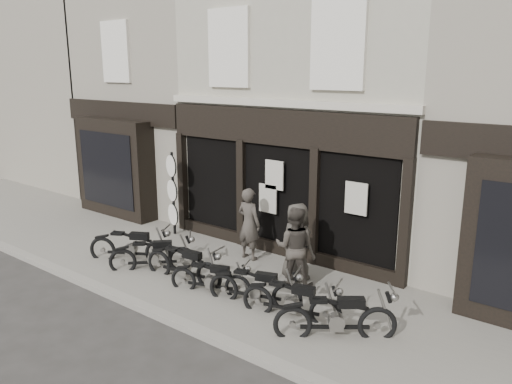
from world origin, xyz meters
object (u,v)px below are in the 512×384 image
Objects in this scene: motorcycle_0 at (131,249)px; man_right at (297,242)px; man_centre at (295,247)px; motorcycle_3 at (211,282)px; motorcycle_1 at (154,258)px; advert_sign_post at (173,197)px; motorcycle_2 at (184,267)px; motorcycle_4 at (256,291)px; motorcycle_5 at (292,304)px; motorcycle_6 at (337,321)px; man_left at (249,224)px.

man_right reaches higher than motorcycle_0.
man_centre reaches higher than man_right.
man_centre is (4.12, 1.27, 0.62)m from motorcycle_0.
motorcycle_1 is at bearing 157.64° from motorcycle_3.
advert_sign_post reaches higher than man_centre.
man_centre is 4.87m from advert_sign_post.
man_right is 0.71× the size of advert_sign_post.
motorcycle_0 is 1.93m from motorcycle_2.
motorcycle_2 is 2.05m from motorcycle_4.
motorcycle_2 is (1.93, -0.02, -0.01)m from motorcycle_0.
motorcycle_4 is 5.17m from advert_sign_post.
motorcycle_2 is at bearing 166.23° from motorcycle_5.
motorcycle_5 is (0.94, -0.05, 0.00)m from motorcycle_4.
motorcycle_4 is (2.05, 0.06, -0.02)m from motorcycle_2.
motorcycle_2 is at bearing 7.75° from man_centre.
motorcycle_6 is (5.97, -0.13, 0.01)m from motorcycle_0.
motorcycle_1 is 2.00m from motorcycle_3.
motorcycle_4 is 0.94m from motorcycle_5.
motorcycle_4 is at bearing -28.20° from motorcycle_0.
motorcycle_5 is 6.05m from advert_sign_post.
motorcycle_6 reaches higher than motorcycle_4.
man_centre is 0.71× the size of advert_sign_post.
motorcycle_5 is at bearing -1.21° from advert_sign_post.
motorcycle_0 is 4.35m from man_centre.
motorcycle_3 is at bearing 143.22° from motorcycle_6.
motorcycle_0 reaches higher than motorcycle_2.
motorcycle_2 is at bearing -19.64° from advert_sign_post.
motorcycle_5 is 1.05× the size of motorcycle_6.
motorcycle_1 is 0.86× the size of motorcycle_6.
motorcycle_0 is 0.89m from motorcycle_1.
motorcycle_2 is 2.61m from man_centre.
motorcycle_2 is 1.18× the size of man_right.
motorcycle_3 is at bearing 107.78° from man_left.
man_centre reaches higher than motorcycle_3.
advert_sign_post is at bearing 138.51° from motorcycle_4.
motorcycle_6 is (3.08, 0.00, 0.07)m from motorcycle_3.
man_centre is (1.82, -0.66, -0.02)m from man_left.
motorcycle_5 is 0.79× the size of advert_sign_post.
motorcycle_4 is at bearing 163.01° from motorcycle_5.
advert_sign_post is (-4.66, 2.06, 0.86)m from motorcycle_4.
man_centre is (2.19, 1.28, 0.62)m from motorcycle_2.
advert_sign_post reaches higher than motorcycle_3.
man_right is at bearing -89.28° from man_centre.
motorcycle_6 is (5.08, -0.10, 0.03)m from motorcycle_1.
motorcycle_1 reaches higher than motorcycle_4.
motorcycle_6 is 4.26m from man_left.
advert_sign_post is (-4.80, 0.84, 0.22)m from man_centre.
man_right is 4.70m from advert_sign_post.
advert_sign_post is (-2.97, 0.17, 0.20)m from man_left.
man_left is at bearing 114.14° from motorcycle_4.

